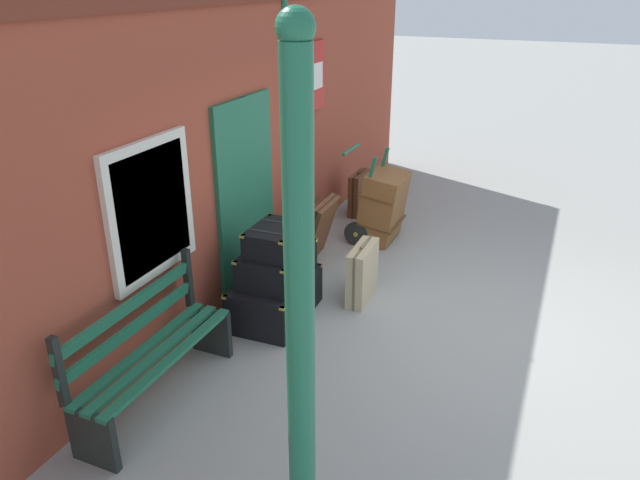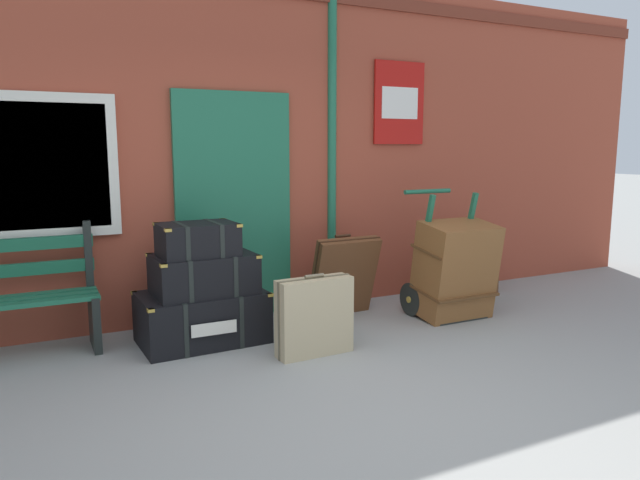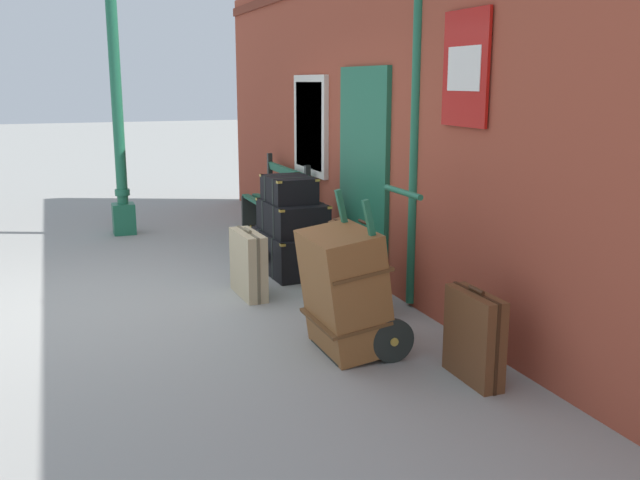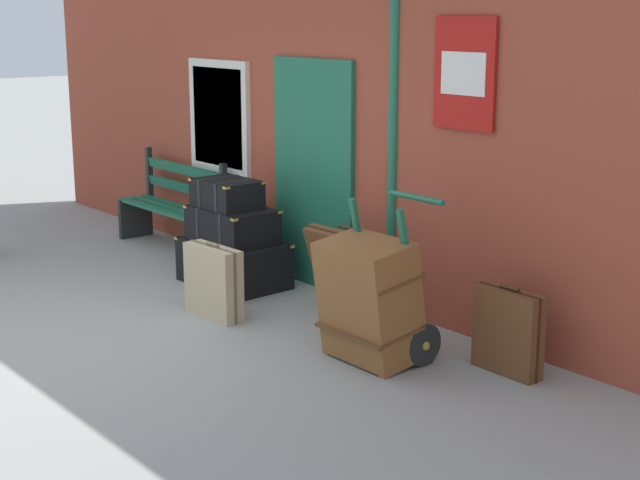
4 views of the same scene
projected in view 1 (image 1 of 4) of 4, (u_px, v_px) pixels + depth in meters
ground_plane at (468, 328)px, 6.00m from camera, size 60.00×60.00×0.00m
brick_facade at (232, 144)px, 6.28m from camera, size 10.40×0.35×3.20m
lamp_post at (301, 413)px, 3.04m from camera, size 0.28×0.28×3.11m
platform_bench at (151, 353)px, 4.81m from camera, size 1.60×0.43×1.01m
steamer_trunk_base at (275, 298)px, 6.12m from camera, size 1.03×0.70×0.43m
steamer_trunk_middle at (277, 265)px, 5.98m from camera, size 0.83×0.57×0.33m
steamer_trunk_top at (276, 240)px, 5.82m from camera, size 0.62×0.46×0.27m
porters_trolley at (369, 218)px, 7.97m from camera, size 0.71×0.64×1.19m
large_brown_trunk at (383, 206)px, 7.82m from camera, size 0.70×0.56×0.93m
suitcase_oxblood at (359, 193)px, 8.77m from camera, size 0.54×0.16×0.65m
suitcase_charcoal at (318, 230)px, 7.29m from camera, size 0.66×0.36×0.79m
suitcase_olive at (362, 273)px, 6.43m from camera, size 0.62×0.21×0.65m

